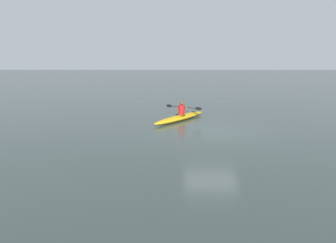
% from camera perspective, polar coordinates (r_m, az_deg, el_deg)
% --- Properties ---
extents(ground_plane, '(160.00, 160.00, 0.00)m').
position_cam_1_polar(ground_plane, '(16.47, 7.13, -1.66)').
color(ground_plane, '#384742').
extents(kayak, '(3.17, 4.36, 0.30)m').
position_cam_1_polar(kayak, '(19.27, 2.01, 0.65)').
color(kayak, '#EAB214').
rests_on(kayak, ground).
extents(kayaker, '(1.97, 1.32, 0.75)m').
position_cam_1_polar(kayaker, '(19.33, 2.28, 2.12)').
color(kayaker, red).
rests_on(kayaker, kayak).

